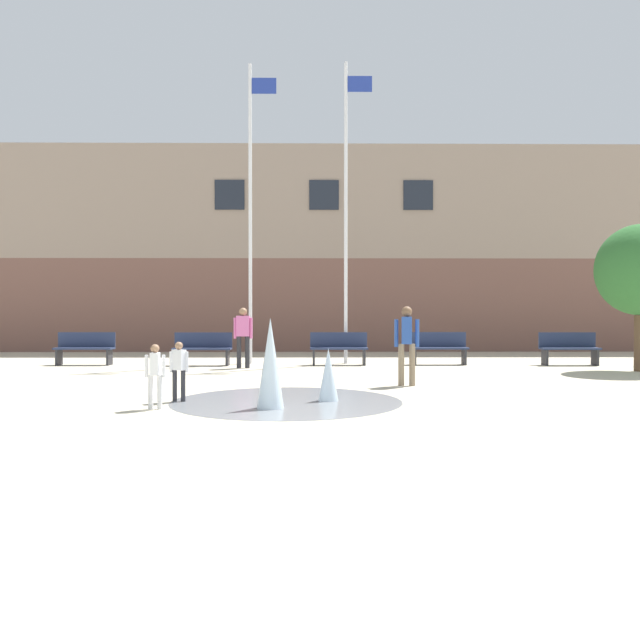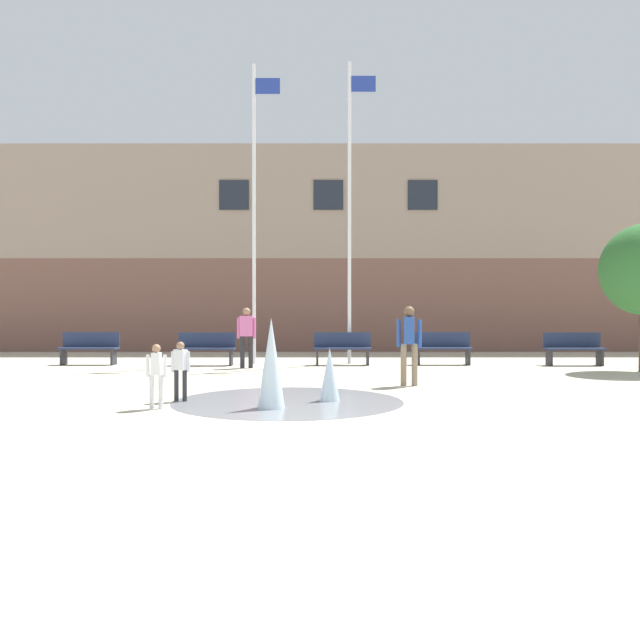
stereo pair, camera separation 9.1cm
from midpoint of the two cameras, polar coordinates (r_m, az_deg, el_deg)
name	(u,v)px [view 2 (the right image)]	position (r m, az deg, el deg)	size (l,w,h in m)	color
ground_plane	(347,454)	(6.59, 2.92, -12.18)	(100.00, 100.00, 0.00)	#BCB299
library_building	(325,255)	(26.29, 0.53, 5.94)	(36.00, 6.05, 7.74)	brown
splash_fountain	(286,375)	(9.94, -2.84, -5.09)	(3.80, 3.80, 1.39)	gray
park_bench_left_of_flagpoles	(86,348)	(18.63, -20.44, -2.39)	(1.60, 0.44, 0.91)	#28282D
park_bench_under_left_flagpole	(204,348)	(17.56, -10.46, -2.54)	(1.60, 0.44, 0.91)	#28282D
park_bench_center	(340,348)	(17.41, 1.96, -2.56)	(1.60, 0.44, 0.91)	#28282D
park_bench_under_right_flagpole	(440,348)	(17.84, 11.03, -2.49)	(1.60, 0.44, 0.91)	#28282D
park_bench_near_trashcan	(570,348)	(18.66, 22.06, -2.39)	(1.60, 0.44, 0.91)	#28282D
child_with_pink_shirt	(178,366)	(10.52, -12.64, -4.17)	(0.31, 0.21, 0.99)	#28282D
adult_watching	(406,339)	(12.56, 8.11, -1.74)	(0.50, 0.37, 1.59)	#89755B
teen_by_trashcan	(244,333)	(16.52, -6.82, -1.16)	(0.50, 0.21, 1.59)	#28282D
child_in_fountain	(153,371)	(9.80, -14.72, -4.53)	(0.31, 0.22, 0.99)	silver
flagpole_left	(252,205)	(18.23, -6.08, 10.38)	(0.80, 0.10, 8.57)	silver
flagpole_right	(348,204)	(18.17, 2.69, 10.52)	(0.80, 0.10, 8.63)	silver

